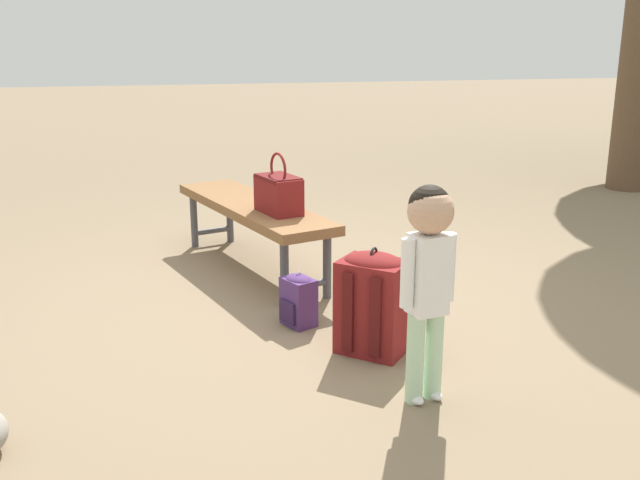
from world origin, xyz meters
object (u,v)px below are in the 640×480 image
Objects in this scene: handbag at (279,192)px; backpack_large at (373,300)px; backpack_small at (298,299)px; park_bench at (253,211)px; child_standing at (428,261)px.

backpack_large is at bearing 12.46° from handbag.
handbag reaches higher than backpack_small.
park_bench is 1.79× the size of child_standing.
backpack_large is at bearing -173.59° from child_standing.
backpack_large reaches higher than backpack_small.
park_bench is 3.11× the size of backpack_large.
park_bench is 1.46m from backpack_large.
backpack_small is (-0.92, -0.33, -0.47)m from child_standing.
child_standing is at bearing 19.84° from backpack_small.
handbag is 0.40× the size of child_standing.
park_bench is at bearing -165.88° from backpack_large.
backpack_small is (0.68, -0.03, -0.43)m from handbag.
child_standing reaches higher than handbag.
park_bench is 0.38m from handbag.
handbag is (0.31, 0.11, 0.18)m from park_bench.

